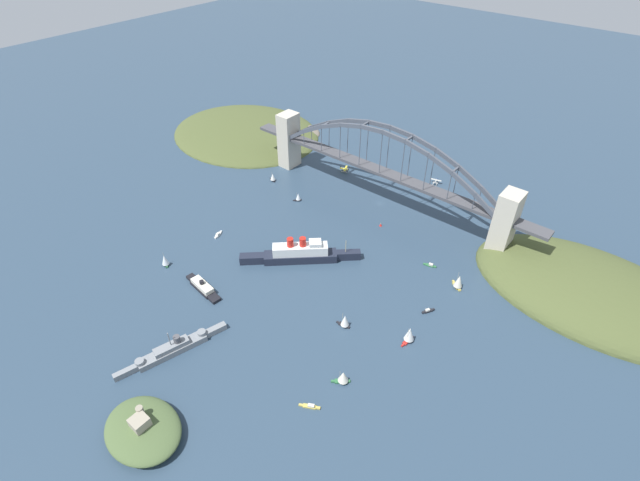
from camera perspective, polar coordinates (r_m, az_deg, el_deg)
ground_plane at (r=394.62m, az=7.30°, el=4.61°), size 1400.00×1400.00×0.00m
harbor_arch_bridge at (r=379.63m, az=7.65°, el=8.17°), size 264.85×17.29×67.65m
headland_west_shore at (r=357.14m, az=30.53°, el=-5.67°), size 154.87×96.13×30.31m
headland_east_shore at (r=511.07m, az=-8.71°, el=12.82°), size 162.48×139.45×18.09m
ocean_liner at (r=329.40m, az=-2.48°, el=-1.61°), size 67.08×62.85×19.93m
naval_cruiser at (r=287.45m, az=-17.54°, el=-12.51°), size 21.75×65.38×16.81m
harbor_ferry_steamer at (r=319.35m, az=-14.15°, el=-5.53°), size 34.50×9.94×7.49m
fort_island_mid_harbor at (r=260.06m, az=-20.87°, el=-20.82°), size 42.45×33.47×14.68m
seaplane_taxiing_near_bridge at (r=434.91m, az=3.04°, el=8.69°), size 8.51×9.94×4.95m
seaplane_second_in_formation at (r=428.71m, az=13.99°, el=7.01°), size 9.42×7.71×4.89m
small_boat_0 at (r=256.20m, az=-1.22°, el=-19.63°), size 10.66×6.67×2.10m
small_boat_1 at (r=282.54m, az=10.89°, el=-11.18°), size 6.38×10.77×12.69m
small_boat_2 at (r=286.13m, az=3.05°, el=-9.76°), size 9.32×5.66×10.82m
small_boat_3 at (r=261.72m, az=2.84°, el=-16.33°), size 9.53×8.78×9.63m
small_boat_4 at (r=304.43m, az=13.09°, el=-8.38°), size 5.57×8.32×2.38m
small_boat_5 at (r=322.01m, az=16.61°, el=-4.81°), size 9.51×8.33×12.22m
small_boat_6 at (r=343.31m, az=-18.47°, el=-2.29°), size 8.73×6.53×10.56m
small_boat_7 at (r=392.67m, az=-2.69°, el=5.36°), size 6.28×6.58×7.98m
small_boat_8 at (r=336.93m, az=13.34°, el=-2.95°), size 9.30×3.91×2.15m
small_boat_9 at (r=363.11m, az=-12.37°, el=0.71°), size 4.34×9.55×2.33m
small_boat_10 at (r=421.13m, az=-5.81°, el=7.73°), size 7.88×5.44×8.40m
channel_marker_buoy at (r=367.43m, az=7.45°, el=1.93°), size 2.20×2.20×2.75m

